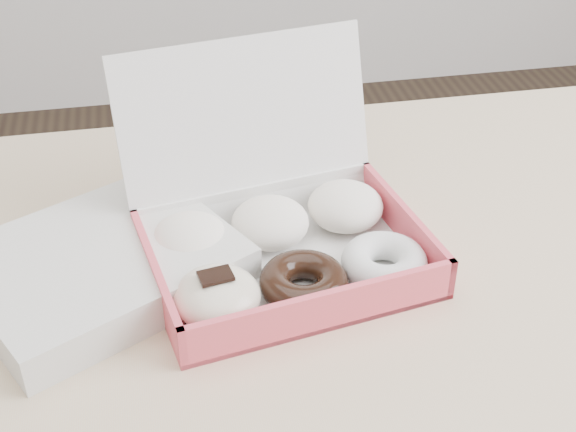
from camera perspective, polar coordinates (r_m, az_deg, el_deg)
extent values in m
cube|color=tan|center=(0.83, 3.93, -6.51)|extent=(1.20, 0.80, 0.04)
cube|color=silver|center=(0.84, -0.13, -3.72)|extent=(0.31, 0.25, 0.01)
cube|color=#E44D5A|center=(0.76, 2.54, -6.85)|extent=(0.28, 0.06, 0.05)
cube|color=silver|center=(0.90, -2.36, 0.96)|extent=(0.28, 0.06, 0.05)
cube|color=#E44D5A|center=(0.80, -9.33, -4.68)|extent=(0.04, 0.20, 0.05)
cube|color=#E44D5A|center=(0.88, 8.23, -0.65)|extent=(0.04, 0.20, 0.05)
cube|color=silver|center=(0.88, -2.92, 5.95)|extent=(0.29, 0.12, 0.20)
ellipsoid|color=white|center=(0.84, -6.97, -1.70)|extent=(0.10, 0.10, 0.05)
ellipsoid|color=white|center=(0.86, -1.28, -0.47)|extent=(0.10, 0.10, 0.05)
ellipsoid|color=white|center=(0.89, 4.10, 0.71)|extent=(0.10, 0.10, 0.05)
ellipsoid|color=beige|center=(0.77, -5.07, -5.73)|extent=(0.10, 0.10, 0.05)
cube|color=black|center=(0.75, -5.17, -4.26)|extent=(0.04, 0.03, 0.00)
torus|color=black|center=(0.79, 1.11, -4.72)|extent=(0.10, 0.10, 0.03)
torus|color=white|center=(0.82, 6.86, -3.29)|extent=(0.10, 0.10, 0.03)
cube|color=white|center=(0.84, -13.16, -3.45)|extent=(0.32, 0.30, 0.04)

